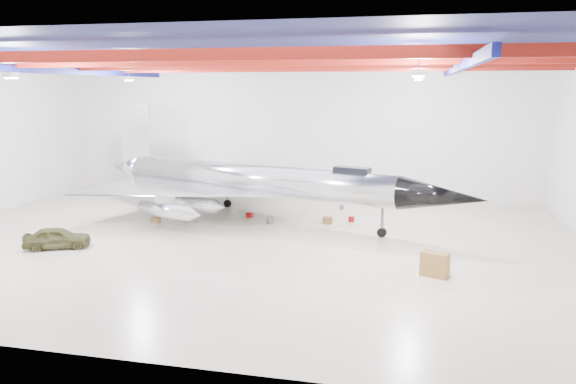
# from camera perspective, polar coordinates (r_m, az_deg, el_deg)

# --- Properties ---
(floor) EXTENTS (40.00, 40.00, 0.00)m
(floor) POSITION_cam_1_polar(r_m,az_deg,el_deg) (33.78, -4.87, -5.05)
(floor) COLOR #C0B299
(floor) RESTS_ON ground
(wall_back) EXTENTS (40.00, 0.00, 40.00)m
(wall_back) POSITION_cam_1_polar(r_m,az_deg,el_deg) (47.16, 0.59, 6.26)
(wall_back) COLOR silver
(wall_back) RESTS_ON floor
(ceiling) EXTENTS (40.00, 40.00, 0.00)m
(ceiling) POSITION_cam_1_polar(r_m,az_deg,el_deg) (32.58, -5.19, 13.92)
(ceiling) COLOR #0A0F38
(ceiling) RESTS_ON wall_back
(ceiling_structure) EXTENTS (39.50, 29.50, 1.08)m
(ceiling_structure) POSITION_cam_1_polar(r_m,az_deg,el_deg) (32.55, -5.17, 12.73)
(ceiling_structure) COLOR maroon
(ceiling_structure) RESTS_ON ceiling
(jet_aircraft) EXTENTS (28.21, 20.36, 7.86)m
(jet_aircraft) POSITION_cam_1_polar(r_m,az_deg,el_deg) (38.59, -3.50, 0.87)
(jet_aircraft) COLOR silver
(jet_aircraft) RESTS_ON floor
(jeep) EXTENTS (3.91, 2.85, 1.24)m
(jeep) POSITION_cam_1_polar(r_m,az_deg,el_deg) (34.80, -22.41, -4.31)
(jeep) COLOR #3D3D1E
(jeep) RESTS_ON floor
(desk) EXTENTS (1.47, 1.11, 1.21)m
(desk) POSITION_cam_1_polar(r_m,az_deg,el_deg) (28.45, 14.69, -7.13)
(desk) COLOR brown
(desk) RESTS_ON floor
(crate_ply) EXTENTS (0.59, 0.49, 0.39)m
(crate_ply) POSITION_cam_1_polar(r_m,az_deg,el_deg) (39.20, -13.31, -2.80)
(crate_ply) COLOR olive
(crate_ply) RESTS_ON floor
(toolbox_red) EXTENTS (0.50, 0.43, 0.32)m
(toolbox_red) POSITION_cam_1_polar(r_m,az_deg,el_deg) (39.92, -3.92, -2.34)
(toolbox_red) COLOR maroon
(toolbox_red) RESTS_ON floor
(engine_drum) EXTENTS (0.53, 0.53, 0.44)m
(engine_drum) POSITION_cam_1_polar(r_m,az_deg,el_deg) (38.01, -1.84, -2.90)
(engine_drum) COLOR #59595B
(engine_drum) RESTS_ON floor
(parts_bin) EXTENTS (0.64, 0.52, 0.45)m
(parts_bin) POSITION_cam_1_polar(r_m,az_deg,el_deg) (38.07, 4.04, -2.89)
(parts_bin) COLOR olive
(parts_bin) RESTS_ON floor
(crate_small) EXTENTS (0.52, 0.48, 0.29)m
(crate_small) POSITION_cam_1_polar(r_m,az_deg,el_deg) (42.19, -8.08, -1.73)
(crate_small) COLOR #59595B
(crate_small) RESTS_ON floor
(tool_chest) EXTENTS (0.54, 0.54, 0.38)m
(tool_chest) POSITION_cam_1_polar(r_m,az_deg,el_deg) (38.75, 6.46, -2.74)
(tool_chest) COLOR maroon
(tool_chest) RESTS_ON floor
(spares_box) EXTENTS (0.38, 0.38, 0.33)m
(spares_box) POSITION_cam_1_polar(r_m,az_deg,el_deg) (42.59, 5.49, -1.53)
(spares_box) COLOR #59595B
(spares_box) RESTS_ON floor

